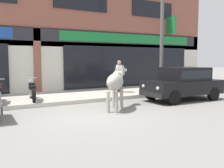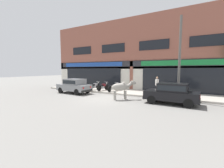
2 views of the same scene
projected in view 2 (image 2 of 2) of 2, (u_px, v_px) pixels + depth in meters
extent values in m
plane|color=gray|center=(104.00, 99.00, 12.33)|extent=(90.00, 90.00, 0.00)
cube|color=#B7AFA3|center=(125.00, 92.00, 15.76)|extent=(19.00, 3.57, 0.16)
cube|color=#8E5142|center=(133.00, 43.00, 17.02)|extent=(23.00, 0.55, 5.78)
cube|color=silver|center=(132.00, 76.00, 17.38)|extent=(23.00, 0.55, 3.40)
cube|color=#28282D|center=(131.00, 64.00, 16.97)|extent=(22.08, 0.08, 0.64)
cube|color=black|center=(91.00, 77.00, 19.99)|extent=(8.74, 0.10, 2.40)
cube|color=#1E479E|center=(91.00, 65.00, 19.81)|extent=(9.20, 0.05, 0.52)
cube|color=#8E5142|center=(131.00, 76.00, 17.12)|extent=(0.36, 0.12, 3.40)
cube|color=black|center=(187.00, 81.00, 14.27)|extent=(8.74, 0.10, 2.40)
cube|color=#197A38|center=(188.00, 63.00, 14.09)|extent=(9.20, 0.05, 0.52)
cube|color=black|center=(82.00, 51.00, 20.44)|extent=(3.13, 0.06, 1.00)
cube|color=black|center=(113.00, 48.00, 18.01)|extent=(3.13, 0.06, 1.00)
cube|color=black|center=(154.00, 45.00, 15.58)|extent=(3.13, 0.06, 1.00)
cube|color=black|center=(209.00, 40.00, 13.16)|extent=(3.13, 0.06, 1.00)
ellipsoid|color=#9E998E|center=(120.00, 87.00, 11.83)|extent=(1.34, 1.37, 0.60)
sphere|color=#9E998E|center=(123.00, 84.00, 11.88)|extent=(0.32, 0.32, 0.32)
cylinder|color=#9E998E|center=(124.00, 95.00, 12.15)|extent=(0.12, 0.12, 0.72)
cylinder|color=#9E998E|center=(126.00, 95.00, 11.87)|extent=(0.12, 0.12, 0.72)
cylinder|color=#9E998E|center=(114.00, 95.00, 11.91)|extent=(0.12, 0.12, 0.72)
cylinder|color=#9E998E|center=(115.00, 96.00, 11.63)|extent=(0.12, 0.12, 0.72)
cylinder|color=#9E998E|center=(130.00, 85.00, 12.04)|extent=(0.50, 0.50, 0.43)
cube|color=#9E998E|center=(133.00, 83.00, 12.10)|extent=(0.41, 0.41, 0.26)
cube|color=slate|center=(135.00, 83.00, 12.15)|extent=(0.21, 0.21, 0.14)
cone|color=beige|center=(132.00, 80.00, 12.16)|extent=(0.12, 0.12, 0.19)
cone|color=beige|center=(133.00, 80.00, 11.97)|extent=(0.12, 0.12, 0.19)
cube|color=#9E998E|center=(131.00, 82.00, 12.22)|extent=(0.13, 0.13, 0.10)
cube|color=#9E998E|center=(133.00, 82.00, 11.92)|extent=(0.13, 0.13, 0.10)
cylinder|color=#9E998E|center=(111.00, 90.00, 11.64)|extent=(0.14, 0.15, 0.60)
cylinder|color=black|center=(61.00, 90.00, 15.15)|extent=(0.61, 0.21, 0.60)
cylinder|color=black|center=(72.00, 89.00, 16.35)|extent=(0.61, 0.21, 0.60)
cylinder|color=black|center=(77.00, 92.00, 13.91)|extent=(0.61, 0.21, 0.60)
cylinder|color=black|center=(87.00, 90.00, 15.12)|extent=(0.61, 0.21, 0.60)
cube|color=gray|center=(74.00, 87.00, 15.10)|extent=(3.57, 1.77, 0.60)
cube|color=gray|center=(75.00, 82.00, 14.99)|extent=(1.97, 1.53, 0.56)
cube|color=black|center=(75.00, 82.00, 14.99)|extent=(1.82, 1.54, 0.35)
cube|color=black|center=(63.00, 88.00, 16.05)|extent=(0.19, 1.52, 0.20)
cube|color=black|center=(87.00, 91.00, 14.19)|extent=(0.19, 1.52, 0.20)
sphere|color=silver|center=(59.00, 86.00, 15.64)|extent=(0.14, 0.14, 0.14)
sphere|color=silver|center=(66.00, 85.00, 16.44)|extent=(0.14, 0.14, 0.14)
cube|color=red|center=(83.00, 88.00, 13.73)|extent=(0.04, 0.16, 0.14)
cube|color=red|center=(90.00, 87.00, 14.56)|extent=(0.04, 0.16, 0.14)
cylinder|color=black|center=(152.00, 100.00, 10.42)|extent=(0.60, 0.19, 0.60)
cylinder|color=black|center=(157.00, 97.00, 11.65)|extent=(0.60, 0.19, 0.60)
cylinder|color=black|center=(188.00, 104.00, 9.24)|extent=(0.60, 0.19, 0.60)
cylinder|color=black|center=(190.00, 100.00, 10.47)|extent=(0.60, 0.19, 0.60)
cube|color=black|center=(171.00, 95.00, 10.42)|extent=(3.53, 1.66, 0.60)
cube|color=black|center=(173.00, 87.00, 10.31)|extent=(1.92, 1.47, 0.56)
cube|color=black|center=(173.00, 87.00, 10.31)|extent=(1.77, 1.49, 0.35)
cube|color=black|center=(147.00, 96.00, 11.32)|extent=(0.15, 1.52, 0.20)
cube|color=black|center=(200.00, 101.00, 9.55)|extent=(0.15, 1.52, 0.20)
sphere|color=silver|center=(144.00, 93.00, 10.90)|extent=(0.14, 0.14, 0.14)
sphere|color=silver|center=(148.00, 91.00, 11.72)|extent=(0.14, 0.14, 0.14)
cube|color=red|center=(200.00, 98.00, 9.08)|extent=(0.03, 0.16, 0.14)
cube|color=red|center=(200.00, 95.00, 9.93)|extent=(0.03, 0.16, 0.14)
cylinder|color=black|center=(98.00, 87.00, 17.16)|extent=(0.13, 0.56, 0.56)
cylinder|color=black|center=(91.00, 88.00, 16.12)|extent=(0.13, 0.56, 0.56)
cube|color=#B2B5BA|center=(94.00, 87.00, 16.62)|extent=(0.21, 0.33, 0.24)
cube|color=#A8AAB2|center=(95.00, 84.00, 16.73)|extent=(0.26, 0.41, 0.24)
cube|color=black|center=(93.00, 85.00, 16.39)|extent=(0.24, 0.53, 0.12)
cylinder|color=#B2B5BA|center=(98.00, 84.00, 17.08)|extent=(0.05, 0.27, 0.59)
cylinder|color=#B2B5BA|center=(98.00, 82.00, 17.09)|extent=(0.52, 0.06, 0.03)
sphere|color=silver|center=(98.00, 83.00, 17.15)|extent=(0.12, 0.12, 0.12)
cylinder|color=#B2B5BA|center=(92.00, 88.00, 16.38)|extent=(0.08, 0.48, 0.06)
cylinder|color=black|center=(106.00, 87.00, 16.57)|extent=(0.16, 0.57, 0.56)
cylinder|color=black|center=(99.00, 88.00, 15.57)|extent=(0.16, 0.57, 0.56)
cube|color=#B2B5BA|center=(103.00, 87.00, 16.05)|extent=(0.23, 0.34, 0.24)
cube|color=maroon|center=(104.00, 85.00, 16.15)|extent=(0.28, 0.42, 0.24)
cube|color=black|center=(101.00, 85.00, 15.83)|extent=(0.27, 0.54, 0.12)
cylinder|color=#B2B5BA|center=(106.00, 85.00, 16.49)|extent=(0.07, 0.27, 0.59)
cylinder|color=#B2B5BA|center=(106.00, 82.00, 16.50)|extent=(0.52, 0.09, 0.03)
sphere|color=silver|center=(107.00, 83.00, 16.56)|extent=(0.12, 0.12, 0.12)
cylinder|color=#B2B5BA|center=(100.00, 88.00, 15.83)|extent=(0.11, 0.48, 0.06)
cylinder|color=black|center=(117.00, 88.00, 15.93)|extent=(0.18, 0.57, 0.56)
cylinder|color=black|center=(109.00, 89.00, 14.94)|extent=(0.18, 0.57, 0.56)
cube|color=#B2B5BA|center=(113.00, 88.00, 15.41)|extent=(0.24, 0.34, 0.24)
cube|color=black|center=(114.00, 86.00, 15.52)|extent=(0.29, 0.43, 0.24)
cube|color=black|center=(112.00, 86.00, 15.20)|extent=(0.29, 0.55, 0.12)
cylinder|color=#B2B5BA|center=(116.00, 85.00, 15.85)|extent=(0.08, 0.27, 0.59)
cylinder|color=#B2B5BA|center=(117.00, 83.00, 15.85)|extent=(0.52, 0.10, 0.03)
sphere|color=silver|center=(117.00, 84.00, 15.91)|extent=(0.12, 0.12, 0.12)
cylinder|color=#B2B5BA|center=(110.00, 89.00, 15.21)|extent=(0.13, 0.48, 0.06)
cylinder|color=#2D2D33|center=(157.00, 90.00, 13.46)|extent=(0.11, 0.11, 0.82)
cylinder|color=#2D2D33|center=(157.00, 90.00, 13.63)|extent=(0.11, 0.11, 0.82)
cylinder|color=silver|center=(157.00, 82.00, 13.48)|extent=(0.32, 0.32, 0.56)
cylinder|color=silver|center=(157.00, 83.00, 13.29)|extent=(0.08, 0.08, 0.56)
cylinder|color=silver|center=(157.00, 82.00, 13.67)|extent=(0.08, 0.08, 0.56)
sphere|color=tan|center=(157.00, 78.00, 13.44)|extent=(0.20, 0.20, 0.20)
cylinder|color=#595651|center=(180.00, 58.00, 11.52)|extent=(0.18, 0.18, 6.31)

